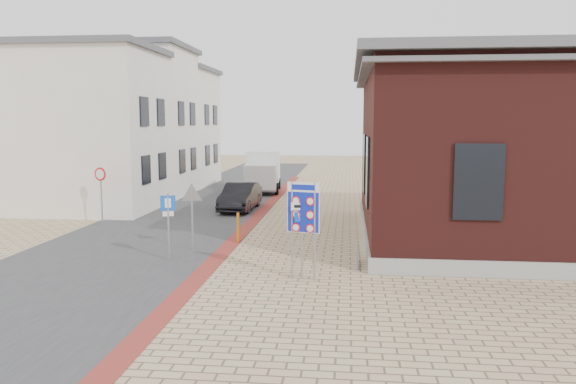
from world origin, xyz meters
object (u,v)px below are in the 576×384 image
at_px(sedan, 240,197).
at_px(parking_sign, 168,216).
at_px(essen_sign, 302,225).
at_px(box_truck, 263,171).
at_px(bollard, 238,228).
at_px(border_sign, 303,210).

xyz_separation_m(sedan, parking_sign, (-0.30, -10.63, 0.78)).
bearing_deg(essen_sign, box_truck, 86.96).
relative_size(essen_sign, parking_sign, 1.08).
height_order(sedan, parking_sign, parking_sign).
bearing_deg(box_truck, bollard, -89.24).
bearing_deg(box_truck, sedan, -94.40).
bearing_deg(sedan, parking_sign, -89.78).
relative_size(border_sign, bollard, 2.52).
relative_size(box_truck, bollard, 4.63).
bearing_deg(parking_sign, box_truck, 69.20).
bearing_deg(box_truck, parking_sign, -95.39).
distance_m(sedan, box_truck, 7.76).
height_order(essen_sign, bollard, essen_sign).
height_order(sedan, bollard, sedan).
xyz_separation_m(box_truck, essen_sign, (4.21, -20.06, 0.21)).
distance_m(sedan, essen_sign, 13.05).
height_order(sedan, box_truck, box_truck).
bearing_deg(essen_sign, border_sign, -52.12).
distance_m(border_sign, parking_sign, 4.89).
bearing_deg(border_sign, parking_sign, 172.81).
bearing_deg(sedan, box_truck, 91.93).
relative_size(border_sign, parking_sign, 1.27).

